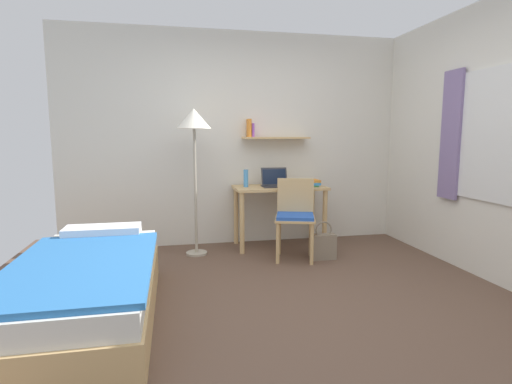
{
  "coord_description": "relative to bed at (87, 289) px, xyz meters",
  "views": [
    {
      "loc": [
        -0.85,
        -2.94,
        1.34
      ],
      "look_at": [
        -0.14,
        0.51,
        0.85
      ],
      "focal_mm": 28.12,
      "sensor_mm": 36.0,
      "label": 1
    }
  ],
  "objects": [
    {
      "name": "ground_plane",
      "position": [
        1.49,
        -0.04,
        -0.24
      ],
      "size": [
        5.28,
        5.28,
        0.0
      ],
      "primitive_type": "plane",
      "color": "brown"
    },
    {
      "name": "wall_back",
      "position": [
        1.49,
        1.98,
        1.06
      ],
      "size": [
        4.4,
        0.27,
        2.6
      ],
      "color": "silver",
      "rests_on": "ground_plane"
    },
    {
      "name": "wall_right",
      "position": [
        3.51,
        -0.02,
        1.06
      ],
      "size": [
        0.1,
        4.4,
        2.6
      ],
      "color": "silver",
      "rests_on": "ground_plane"
    },
    {
      "name": "bed",
      "position": [
        0.0,
        0.0,
        0.0
      ],
      "size": [
        0.95,
        1.94,
        0.54
      ],
      "color": "tan",
      "rests_on": "ground_plane"
    },
    {
      "name": "desk",
      "position": [
        1.89,
        1.66,
        0.36
      ],
      "size": [
        1.1,
        0.54,
        0.74
      ],
      "color": "tan",
      "rests_on": "ground_plane"
    },
    {
      "name": "desk_chair",
      "position": [
        1.94,
        1.16,
        0.26
      ],
      "size": [
        0.53,
        0.52,
        0.87
      ],
      "color": "tan",
      "rests_on": "ground_plane"
    },
    {
      "name": "standing_lamp",
      "position": [
        0.87,
        1.52,
        1.2
      ],
      "size": [
        0.38,
        0.38,
        1.64
      ],
      "color": "#B2A893",
      "rests_on": "ground_plane"
    },
    {
      "name": "laptop",
      "position": [
        1.84,
        1.67,
        0.56
      ],
      "size": [
        0.32,
        0.23,
        0.22
      ],
      "color": "#2D2D33",
      "rests_on": "desk"
    },
    {
      "name": "water_bottle",
      "position": [
        1.48,
        1.69,
        0.6
      ],
      "size": [
        0.06,
        0.06,
        0.21
      ],
      "primitive_type": "cylinder",
      "color": "#4C99DB",
      "rests_on": "desk"
    },
    {
      "name": "book_stack",
      "position": [
        2.28,
        1.61,
        0.54
      ],
      "size": [
        0.17,
        0.24,
        0.08
      ],
      "color": "#4CA856",
      "rests_on": "desk"
    },
    {
      "name": "handbag",
      "position": [
        2.23,
        1.06,
        -0.09
      ],
      "size": [
        0.27,
        0.12,
        0.42
      ],
      "color": "gray",
      "rests_on": "ground_plane"
    }
  ]
}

